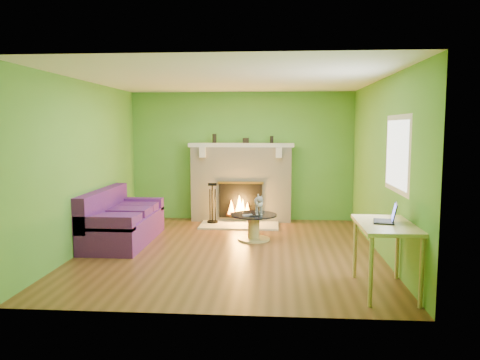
{
  "coord_description": "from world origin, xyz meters",
  "views": [
    {
      "loc": [
        0.67,
        -7.02,
        1.89
      ],
      "look_at": [
        0.12,
        0.4,
        1.05
      ],
      "focal_mm": 35.0,
      "sensor_mm": 36.0,
      "label": 1
    }
  ],
  "objects_px": {
    "coffee_table": "(254,225)",
    "desk": "(386,232)",
    "cat": "(259,204)",
    "sofa": "(121,222)"
  },
  "relations": [
    {
      "from": "coffee_table",
      "to": "desk",
      "type": "distance_m",
      "value": 2.92
    },
    {
      "from": "coffee_table",
      "to": "cat",
      "type": "xyz_separation_m",
      "value": [
        0.08,
        0.05,
        0.36
      ]
    },
    {
      "from": "sofa",
      "to": "desk",
      "type": "relative_size",
      "value": 1.79
    },
    {
      "from": "coffee_table",
      "to": "cat",
      "type": "bearing_deg",
      "value": 32.01
    },
    {
      "from": "sofa",
      "to": "desk",
      "type": "height_order",
      "value": "sofa"
    },
    {
      "from": "sofa",
      "to": "cat",
      "type": "relative_size",
      "value": 3.58
    },
    {
      "from": "cat",
      "to": "sofa",
      "type": "bearing_deg",
      "value": -177.13
    },
    {
      "from": "coffee_table",
      "to": "cat",
      "type": "height_order",
      "value": "cat"
    },
    {
      "from": "coffee_table",
      "to": "desk",
      "type": "height_order",
      "value": "desk"
    },
    {
      "from": "sofa",
      "to": "cat",
      "type": "distance_m",
      "value": 2.31
    }
  ]
}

